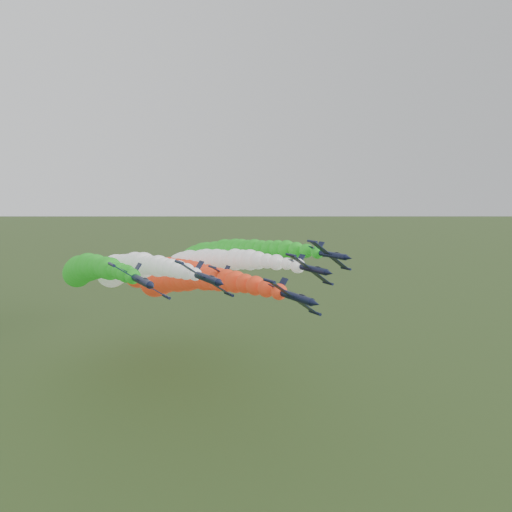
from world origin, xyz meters
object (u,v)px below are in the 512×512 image
(jet_inner_right, at_px, (196,264))
(jet_trail, at_px, (151,271))
(jet_lead, at_px, (172,280))
(jet_outer_right, at_px, (213,255))
(jet_outer_left, at_px, (84,270))
(jet_inner_left, at_px, (122,269))

(jet_inner_right, relative_size, jet_trail, 0.99)
(jet_trail, bearing_deg, jet_lead, -95.43)
(jet_lead, relative_size, jet_trail, 1.00)
(jet_outer_right, distance_m, jet_trail, 20.69)
(jet_lead, height_order, jet_outer_right, jet_outer_right)
(jet_trail, bearing_deg, jet_inner_right, -54.12)
(jet_lead, height_order, jet_outer_left, jet_outer_left)
(jet_lead, xyz_separation_m, jet_outer_left, (-20.73, 12.91, 2.62))
(jet_inner_left, relative_size, jet_inner_right, 1.01)
(jet_outer_left, bearing_deg, jet_inner_right, -2.94)
(jet_outer_right, xyz_separation_m, jet_trail, (-17.41, 9.90, -5.19))
(jet_inner_right, xyz_separation_m, jet_trail, (-9.75, 13.48, -3.36))
(jet_inner_right, height_order, jet_outer_right, jet_outer_right)
(jet_outer_left, height_order, jet_outer_right, jet_outer_right)
(jet_outer_right, bearing_deg, jet_outer_left, -177.31)
(jet_outer_left, height_order, jet_trail, jet_outer_left)
(jet_inner_left, distance_m, jet_inner_right, 22.80)
(jet_inner_right, relative_size, jet_outer_left, 1.00)
(jet_trail, bearing_deg, jet_outer_left, -152.93)
(jet_trail, bearing_deg, jet_outer_right, -29.62)
(jet_outer_left, bearing_deg, jet_outer_right, 2.69)
(jet_inner_right, height_order, jet_outer_left, jet_outer_left)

